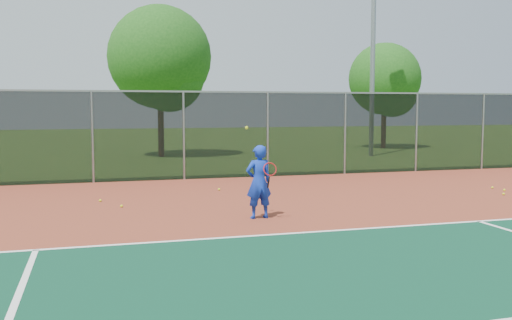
# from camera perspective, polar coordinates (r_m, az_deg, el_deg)

# --- Properties ---
(ground) EXTENTS (120.00, 120.00, 0.00)m
(ground) POSITION_cam_1_polar(r_m,az_deg,el_deg) (9.82, 22.72, -9.84)
(ground) COLOR #385F1B
(ground) RESTS_ON ground
(court_apron) EXTENTS (30.00, 20.00, 0.02)m
(court_apron) POSITION_cam_1_polar(r_m,az_deg,el_deg) (11.40, 16.37, -7.51)
(court_apron) COLOR brown
(court_apron) RESTS_ON ground
(fence_back) EXTENTS (30.00, 0.06, 3.03)m
(fence_back) POSITION_cam_1_polar(r_m,az_deg,el_deg) (20.29, 1.17, 2.69)
(fence_back) COLOR black
(fence_back) RESTS_ON court_apron
(tennis_player) EXTENTS (0.63, 0.64, 2.06)m
(tennis_player) POSITION_cam_1_polar(r_m,az_deg,el_deg) (12.67, 0.28, -2.19)
(tennis_player) COLOR #1333B6
(tennis_player) RESTS_ON court_apron
(practice_ball_0) EXTENTS (0.07, 0.07, 0.07)m
(practice_ball_0) POSITION_cam_1_polar(r_m,az_deg,el_deg) (18.78, 22.56, -2.56)
(practice_ball_0) COLOR #D4E71A
(practice_ball_0) RESTS_ON court_apron
(practice_ball_1) EXTENTS (0.07, 0.07, 0.07)m
(practice_ball_1) POSITION_cam_1_polar(r_m,az_deg,el_deg) (14.52, -13.30, -4.50)
(practice_ball_1) COLOR #D4E71A
(practice_ball_1) RESTS_ON court_apron
(practice_ball_2) EXTENTS (0.07, 0.07, 0.07)m
(practice_ball_2) POSITION_cam_1_polar(r_m,az_deg,el_deg) (17.52, 23.52, -3.13)
(practice_ball_2) COLOR #D4E71A
(practice_ball_2) RESTS_ON court_apron
(practice_ball_3) EXTENTS (0.07, 0.07, 0.07)m
(practice_ball_3) POSITION_cam_1_polar(r_m,az_deg,el_deg) (15.51, -15.31, -3.93)
(practice_ball_3) COLOR #D4E71A
(practice_ball_3) RESTS_ON court_apron
(practice_ball_4) EXTENTS (0.07, 0.07, 0.07)m
(practice_ball_4) POSITION_cam_1_polar(r_m,az_deg,el_deg) (17.00, -3.71, -2.95)
(practice_ball_4) COLOR #D4E71A
(practice_ball_4) RESTS_ON court_apron
(practice_ball_7) EXTENTS (0.07, 0.07, 0.07)m
(practice_ball_7) POSITION_cam_1_polar(r_m,az_deg,el_deg) (18.37, 23.58, -2.76)
(practice_ball_7) COLOR #D4E71A
(practice_ball_7) RESTS_ON court_apron
(floodlight_n) EXTENTS (0.90, 0.40, 11.69)m
(floodlight_n) POSITION_cam_1_polar(r_m,az_deg,el_deg) (29.80, 11.65, 13.16)
(floodlight_n) COLOR gray
(floodlight_n) RESTS_ON ground
(tree_back_left) EXTENTS (5.12, 5.12, 7.53)m
(tree_back_left) POSITION_cam_1_polar(r_m,az_deg,el_deg) (29.03, -9.38, 9.66)
(tree_back_left) COLOR #382014
(tree_back_left) RESTS_ON ground
(tree_back_mid) EXTENTS (4.31, 4.31, 6.33)m
(tree_back_mid) POSITION_cam_1_polar(r_m,az_deg,el_deg) (35.38, 12.92, 7.59)
(tree_back_mid) COLOR #382014
(tree_back_mid) RESTS_ON ground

